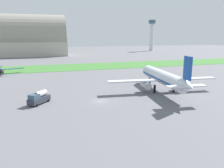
% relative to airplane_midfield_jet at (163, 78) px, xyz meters
% --- Properties ---
extents(ground_plane, '(600.00, 600.00, 0.00)m').
position_rel_airplane_midfield_jet_xyz_m(ground_plane, '(-21.43, -4.04, -4.50)').
color(ground_plane, slate).
extents(grass_taxiway_strip, '(360.00, 28.00, 0.08)m').
position_rel_airplane_midfield_jet_xyz_m(grass_taxiway_strip, '(-21.43, 64.34, -4.46)').
color(grass_taxiway_strip, '#3D7533').
rests_on(grass_taxiway_strip, ground_plane).
extents(airplane_midfield_jet, '(35.36, 34.78, 12.50)m').
position_rel_airplane_midfield_jet_xyz_m(airplane_midfield_jet, '(0.00, 0.00, 0.00)').
color(airplane_midfield_jet, silver).
rests_on(airplane_midfield_jet, ground_plane).
extents(fuel_truck_midfield, '(5.96, 6.56, 3.29)m').
position_rel_airplane_midfield_jet_xyz_m(fuel_truck_midfield, '(-37.35, -1.35, -2.92)').
color(fuel_truck_midfield, '#2D333D').
rests_on(fuel_truck_midfield, ground_plane).
extents(hangar_distant, '(57.13, 32.97, 35.32)m').
position_rel_airplane_midfield_jet_xyz_m(hangar_distant, '(-43.13, 147.77, 10.97)').
color(hangar_distant, '#B2AD9E').
rests_on(hangar_distant, ground_plane).
extents(control_tower, '(8.00, 8.00, 34.99)m').
position_rel_airplane_midfield_jet_xyz_m(control_tower, '(86.92, 174.98, 16.23)').
color(control_tower, silver).
rests_on(control_tower, ground_plane).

